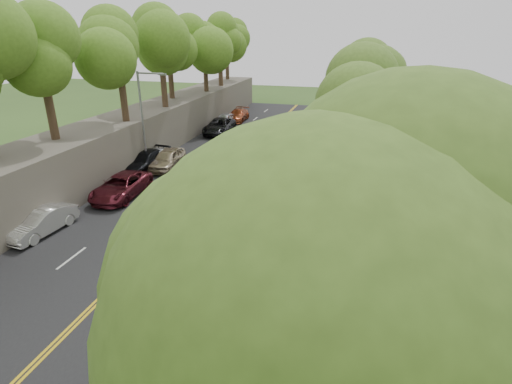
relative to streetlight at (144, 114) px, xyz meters
name	(u,v)px	position (x,y,z in m)	size (l,w,h in m)	color
ground	(201,280)	(10.46, -14.00, -4.64)	(140.00, 140.00, 0.00)	#33511E
road	(210,170)	(5.06, 1.00, -4.62)	(11.20, 66.00, 0.04)	black
sidewalk	(304,178)	(13.01, 1.00, -4.61)	(4.20, 66.00, 0.05)	gray
jersey_barrier	(276,173)	(10.71, 1.00, -4.34)	(0.42, 66.00, 0.60)	#B2F015
rock_embankment	(122,141)	(-3.04, 1.00, -2.64)	(5.00, 66.00, 4.00)	#595147
chainlink_fence	(332,169)	(15.11, 1.00, -3.64)	(0.04, 66.00, 2.00)	slate
trees_embankment	(114,36)	(-2.54, 1.00, 5.86)	(6.40, 66.00, 13.00)	#588924
trees_fenceside	(372,91)	(17.46, 1.00, 2.36)	(7.00, 66.00, 14.00)	#557A28
streetlight	(144,114)	(0.00, 0.00, 0.00)	(2.52, 0.22, 8.00)	gray
signpost	(194,285)	(11.51, -17.02, -2.68)	(0.62, 0.09, 3.10)	gray
construction_barrel	(317,165)	(13.72, 3.29, -4.11)	(0.58, 0.58, 0.95)	#F52A00
concrete_block	(253,348)	(14.12, -18.00, -4.21)	(1.14, 0.86, 0.76)	slate
car_1	(41,222)	(-0.14, -12.10, -3.88)	(1.53, 4.38, 1.44)	silver
car_2	(121,186)	(1.18, -6.06, -3.84)	(2.53, 5.50, 1.53)	#591823
car_3	(145,161)	(-0.14, -0.42, -3.83)	(2.16, 5.32, 1.54)	black
car_4	(168,159)	(1.46, 0.46, -3.78)	(1.93, 4.80, 1.64)	tan
car_5	(158,158)	(0.44, 0.73, -3.90)	(1.49, 4.26, 1.40)	#9C9FA4
car_6	(219,126)	(1.46, 13.15, -3.77)	(2.74, 5.95, 1.65)	black
car_7	(238,115)	(1.46, 20.09, -3.86)	(2.06, 5.08, 1.47)	brown
car_8	(224,120)	(0.68, 17.00, -3.86)	(1.76, 4.37, 1.49)	silver
painter_0	(271,201)	(11.88, -5.84, -3.80)	(0.77, 0.50, 1.58)	#BA7D28
painter_1	(251,232)	(11.91, -10.51, -3.66)	(0.68, 0.44, 1.85)	white
painter_2	(272,182)	(11.21, -2.43, -3.83)	(0.74, 0.58, 1.53)	#222227
painter_3	(272,179)	(11.21, -2.44, -3.64)	(1.23, 0.71, 1.91)	brown
person_far	(336,139)	(14.66, 10.87, -3.74)	(0.99, 0.41, 1.69)	black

